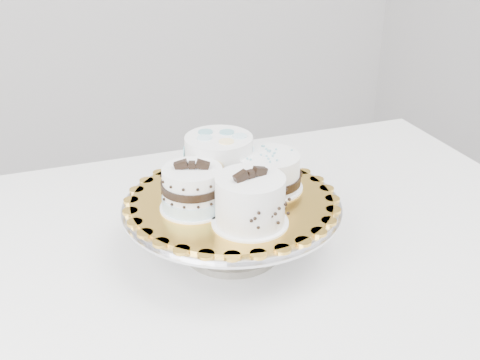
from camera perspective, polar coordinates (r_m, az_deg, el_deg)
name	(u,v)px	position (r m, az deg, el deg)	size (l,w,h in m)	color
table	(223,286)	(1.02, -1.61, -10.03)	(1.30, 0.95, 0.75)	white
cake_stand	(232,217)	(0.94, -0.76, -3.57)	(0.34, 0.34, 0.09)	gray
cake_board	(232,200)	(0.92, -0.77, -1.90)	(0.31, 0.31, 0.00)	gold
cake_swirl	(250,202)	(0.84, 0.97, -2.08)	(0.11, 0.11, 0.09)	white
cake_banded	(193,190)	(0.88, -4.50, -0.93)	(0.12, 0.12, 0.08)	white
cake_dots	(219,159)	(0.96, -2.00, 1.97)	(0.13, 0.13, 0.08)	white
cake_ribbon	(269,172)	(0.94, 2.75, 0.72)	(0.12, 0.11, 0.06)	white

